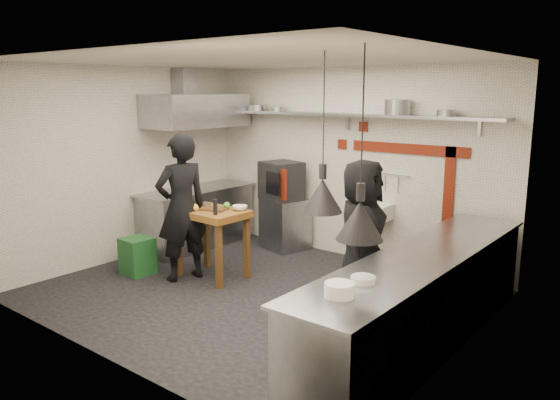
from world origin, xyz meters
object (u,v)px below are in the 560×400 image
Objects in this scene: prep_table at (212,244)px; chef_left at (182,208)px; combi_oven at (281,180)px; green_bin at (138,256)px; chef_right at (362,237)px; oven_stand at (285,223)px.

chef_left reaches higher than prep_table.
combi_oven reaches higher than green_bin.
chef_right is (2.39, 0.50, -0.10)m from chef_left.
prep_table is (0.12, -1.62, -0.63)m from combi_oven.
green_bin is 0.26× the size of chef_left.
chef_left is (0.64, 0.26, 0.71)m from green_bin.
chef_left is at bearing 86.05° from chef_right.
chef_left is at bearing -79.64° from oven_stand.
chef_right is at bearing -17.02° from combi_oven.
oven_stand is 2.70m from chef_right.
chef_left is (-0.13, -1.92, -0.13)m from combi_oven.
chef_right is (3.02, 0.76, 0.62)m from green_bin.
chef_right reaches higher than prep_table.
green_bin is 0.54× the size of prep_table.
green_bin is 0.99m from chef_left.
prep_table reaches higher than green_bin.
green_bin is (-0.80, -2.22, -0.15)m from oven_stand.
combi_oven is 1.16× the size of green_bin.
prep_table is (0.09, -1.67, 0.06)m from oven_stand.
combi_oven is 0.63× the size of prep_table.
prep_table is at bearing -71.99° from oven_stand.
prep_table is at bearing 79.69° from chef_right.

